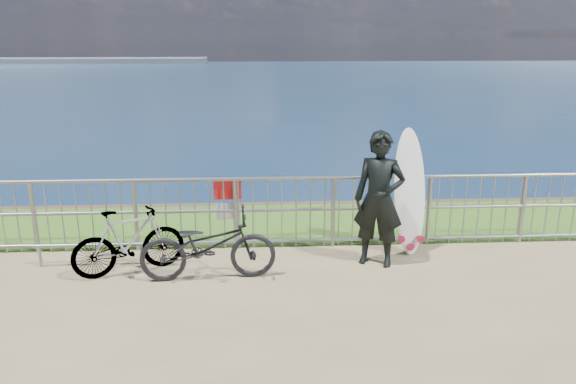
{
  "coord_description": "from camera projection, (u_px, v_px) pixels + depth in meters",
  "views": [
    {
      "loc": [
        -0.16,
        -6.58,
        3.19
      ],
      "look_at": [
        0.28,
        1.2,
        1.0
      ],
      "focal_mm": 35.0,
      "sensor_mm": 36.0,
      "label": 1
    }
  ],
  "objects": [
    {
      "name": "seascape",
      "position": [
        89.0,
        63.0,
        147.62
      ],
      "size": [
        260.0,
        260.0,
        5.0
      ],
      "color": "brown",
      "rests_on": "ground"
    },
    {
      "name": "surfer",
      "position": [
        379.0,
        199.0,
        7.86
      ],
      "size": [
        0.82,
        0.69,
        1.93
      ],
      "primitive_type": "imported",
      "rotation": [
        0.0,
        0.0,
        -0.38
      ],
      "color": "black",
      "rests_on": "ground"
    },
    {
      "name": "bike_rack",
      "position": [
        90.0,
        248.0,
        7.95
      ],
      "size": [
        1.62,
        0.05,
        0.34
      ],
      "color": "gray",
      "rests_on": "ground"
    },
    {
      "name": "bicycle_far",
      "position": [
        129.0,
        241.0,
        7.68
      ],
      "size": [
        1.59,
        1.02,
        0.93
      ],
      "primitive_type": "imported",
      "rotation": [
        0.0,
        0.0,
        1.98
      ],
      "color": "black",
      "rests_on": "ground"
    },
    {
      "name": "surfboard",
      "position": [
        410.0,
        196.0,
        8.34
      ],
      "size": [
        0.54,
        0.49,
        1.89
      ],
      "color": "white",
      "rests_on": "ground"
    },
    {
      "name": "railing",
      "position": [
        269.0,
        212.0,
        8.57
      ],
      "size": [
        10.06,
        0.1,
        1.13
      ],
      "color": "gray",
      "rests_on": "ground"
    },
    {
      "name": "bicycle_near",
      "position": [
        208.0,
        246.0,
        7.48
      ],
      "size": [
        1.85,
        0.76,
        0.95
      ],
      "primitive_type": "imported",
      "rotation": [
        0.0,
        0.0,
        1.64
      ],
      "color": "black",
      "rests_on": "ground"
    },
    {
      "name": "grass_strip",
      "position": [
        267.0,
        224.0,
        9.78
      ],
      "size": [
        120.0,
        120.0,
        0.0
      ],
      "primitive_type": "plane",
      "color": "#2E5B19",
      "rests_on": "ground"
    }
  ]
}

